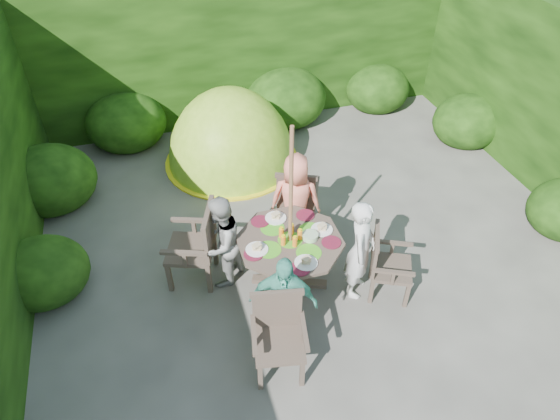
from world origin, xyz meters
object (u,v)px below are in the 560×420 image
object	(u,v)px
child_left	(221,242)
dome_tent	(233,161)
child_front	(283,302)
child_right	(361,250)
child_back	(296,201)
garden_chair_right	(385,263)
garden_chair_back	(297,197)
garden_chair_front	(278,333)
parasol_pole	(291,215)
garden_chair_left	(197,245)
patio_table	(290,247)

from	to	relation	value
child_left	dome_tent	xyz separation A→B (m)	(0.64, 2.50, -0.61)
child_front	child_right	bearing A→B (deg)	45.26
child_back	dome_tent	world-z (taller)	child_back
child_right	dome_tent	world-z (taller)	child_right
child_right	garden_chair_right	bearing A→B (deg)	-79.44
garden_chair_back	child_left	distance (m)	1.36
child_back	child_front	bearing A→B (deg)	90.38
garden_chair_right	garden_chair_front	size ratio (longest dim) A/B	0.97
garden_chair_right	garden_chair_back	world-z (taller)	garden_chair_back
parasol_pole	garden_chair_back	world-z (taller)	parasol_pole
garden_chair_left	child_front	distance (m)	1.36
child_right	child_left	distance (m)	1.60
patio_table	parasol_pole	xyz separation A→B (m)	(-0.00, 0.00, 0.49)
patio_table	child_right	bearing A→B (deg)	-22.57
patio_table	child_front	xyz separation A→B (m)	(-0.31, -0.74, -0.01)
patio_table	child_front	world-z (taller)	child_front
child_right	child_back	world-z (taller)	child_back
garden_chair_left	dome_tent	xyz separation A→B (m)	(0.91, 2.38, -0.54)
child_back	dome_tent	bearing A→B (deg)	-56.13
patio_table	garden_chair_front	size ratio (longest dim) A/B	1.83
child_right	patio_table	bearing A→B (deg)	99.74
garden_chair_right	garden_chair_left	world-z (taller)	garden_chair_left
child_right	child_left	world-z (taller)	child_right
garden_chair_front	dome_tent	distance (m)	3.86
dome_tent	garden_chair_left	bearing A→B (deg)	-124.58
child_right	dome_tent	size ratio (longest dim) A/B	0.53
garden_chair_front	child_front	size ratio (longest dim) A/B	0.74
garden_chair_back	child_left	bearing A→B (deg)	56.03
dome_tent	child_back	bearing A→B (deg)	-92.68
patio_table	parasol_pole	bearing A→B (deg)	170.30
patio_table	garden_chair_back	world-z (taller)	garden_chair_back
garden_chair_back	dome_tent	xyz separation A→B (m)	(-0.51, 1.79, -0.49)
garden_chair_right	garden_chair_back	distance (m)	1.56
child_back	garden_chair_left	bearing A→B (deg)	36.51
garden_chair_right	child_front	xyz separation A→B (m)	(-1.33, -0.32, 0.14)
parasol_pole	child_right	bearing A→B (deg)	-22.50
child_left	child_front	distance (m)	1.13
garden_chair_back	garden_chair_front	size ratio (longest dim) A/B	1.02
parasol_pole	dome_tent	world-z (taller)	parasol_pole
patio_table	garden_chair_right	xyz separation A→B (m)	(1.02, -0.42, -0.15)
garden_chair_back	parasol_pole	bearing A→B (deg)	92.13
child_front	garden_chair_back	bearing A→B (deg)	90.35
garden_chair_left	child_back	bearing A→B (deg)	123.18
garden_chair_right	child_left	size ratio (longest dim) A/B	0.71
garden_chair_left	parasol_pole	bearing A→B (deg)	86.81
child_back	child_front	world-z (taller)	child_back
garden_chair_back	garden_chair_front	bearing A→B (deg)	91.65
garden_chair_left	dome_tent	world-z (taller)	dome_tent
child_left	garden_chair_left	bearing A→B (deg)	-72.78
garden_chair_back	garden_chair_front	world-z (taller)	garden_chair_back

